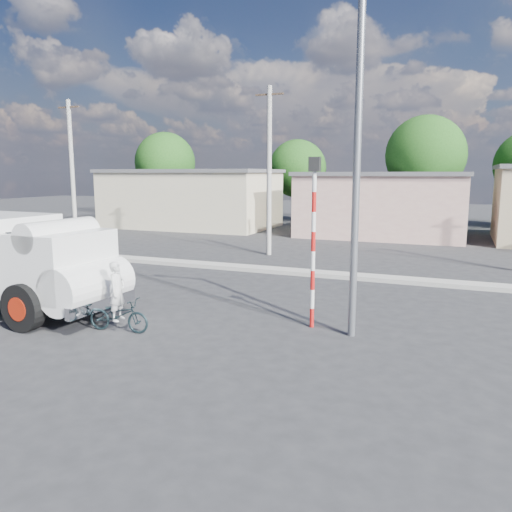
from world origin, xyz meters
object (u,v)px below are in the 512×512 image
at_px(truck, 13,259).
at_px(cyclist, 118,303).
at_px(streetlight, 351,129).
at_px(traffic_pole, 314,228).
at_px(bicycle, 119,315).

xyz_separation_m(truck, cyclist, (3.90, -0.38, -0.79)).
bearing_deg(streetlight, cyclist, -160.33).
height_order(cyclist, traffic_pole, traffic_pole).
xyz_separation_m(bicycle, traffic_pole, (4.41, 2.21, 2.16)).
bearing_deg(cyclist, truck, 78.14).
relative_size(bicycle, cyclist, 1.10).
bearing_deg(truck, bicycle, -2.39).
bearing_deg(traffic_pole, bicycle, -153.36).
relative_size(cyclist, traffic_pole, 0.34).
bearing_deg(bicycle, cyclist, -0.00).
xyz_separation_m(truck, bicycle, (3.90, -0.38, -1.11)).
distance_m(bicycle, traffic_pole, 5.39).
distance_m(cyclist, streetlight, 7.07).
bearing_deg(bicycle, traffic_pole, -69.72).
bearing_deg(truck, cyclist, -2.39).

